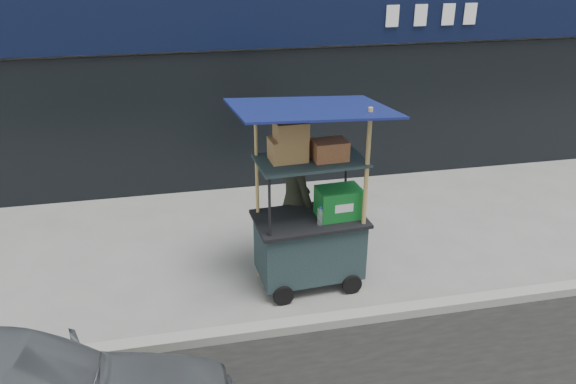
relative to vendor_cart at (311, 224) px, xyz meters
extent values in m
plane|color=slate|center=(-0.08, -0.72, -0.86)|extent=(80.00, 80.00, 0.00)
cube|color=gray|center=(-0.08, -0.92, -0.80)|extent=(80.00, 0.18, 0.12)
cube|color=black|center=(-0.08, 3.14, 2.04)|extent=(15.68, 0.06, 0.90)
cube|color=black|center=(-0.08, 3.18, 0.34)|extent=(15.68, 0.04, 2.40)
cube|color=#182629|center=(-0.02, 0.01, -0.33)|extent=(1.32, 0.83, 0.74)
cylinder|color=black|center=(-0.44, -0.42, -0.73)|extent=(0.26, 0.07, 0.26)
cylinder|color=black|center=(0.45, -0.36, -0.73)|extent=(0.26, 0.07, 0.26)
cube|color=black|center=(-0.02, 0.01, 0.07)|extent=(1.41, 0.92, 0.04)
cylinder|color=black|center=(-0.58, -0.35, 0.45)|extent=(0.03, 0.03, 0.80)
cylinder|color=black|center=(0.59, -0.27, 0.45)|extent=(0.03, 0.03, 0.80)
cylinder|color=black|center=(-0.62, 0.28, 0.45)|extent=(0.03, 0.03, 0.80)
cylinder|color=black|center=(0.54, 0.36, 0.45)|extent=(0.03, 0.03, 0.80)
cube|color=#182629|center=(-0.02, 0.01, 0.84)|extent=(1.32, 0.83, 0.03)
cylinder|color=#A8924B|center=(0.59, -0.27, 0.34)|extent=(0.06, 0.06, 2.39)
cylinder|color=#A8924B|center=(-0.62, 0.28, 0.29)|extent=(0.05, 0.05, 2.29)
cube|color=#0F0E4F|center=(-0.02, 0.01, 1.48)|extent=(1.89, 1.39, 0.21)
cube|color=#0F5F25|center=(0.34, -0.02, 0.28)|extent=(0.56, 0.41, 0.37)
cylinder|color=silver|center=(0.06, -0.20, 0.20)|extent=(0.07, 0.07, 0.21)
cylinder|color=blue|center=(0.06, -0.20, 0.31)|extent=(0.04, 0.04, 0.02)
cube|color=brown|center=(-0.29, 0.04, 0.99)|extent=(0.45, 0.35, 0.27)
cube|color=olive|center=(0.20, -0.03, 0.98)|extent=(0.42, 0.32, 0.23)
cube|color=brown|center=(-0.25, 0.02, 1.23)|extent=(0.39, 0.30, 0.21)
imported|color=black|center=(-0.10, 0.51, 0.08)|extent=(0.67, 0.80, 1.88)
camera|label=1|loc=(-1.55, -5.98, 3.29)|focal=35.00mm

